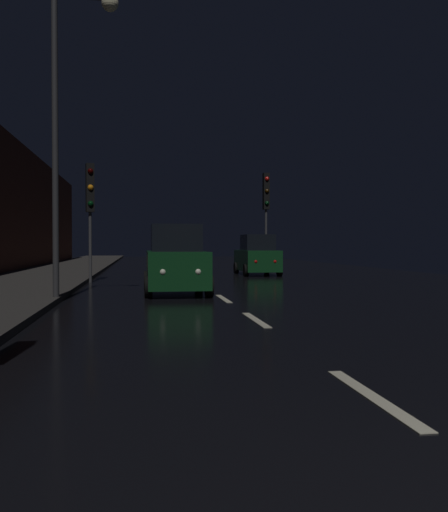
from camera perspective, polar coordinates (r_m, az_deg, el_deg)
ground at (r=26.86m, az=-3.63°, el=-2.05°), size 25.47×84.00×0.02m
sidewalk_left at (r=27.10m, az=-17.54°, el=-1.89°), size 4.40×84.00×0.15m
lane_centerline at (r=18.74m, az=-1.51°, el=-3.41°), size 0.16×30.52×0.01m
traffic_light_far_left at (r=22.69m, az=-13.49°, el=5.90°), size 0.37×0.48×4.68m
traffic_light_far_right at (r=29.46m, az=4.32°, el=5.72°), size 0.32×0.46×5.24m
streetlamp_overhead at (r=15.44m, az=-15.23°, el=15.03°), size 1.70×0.44×7.99m
car_approaching_headlights at (r=17.40m, az=-4.94°, el=-0.59°), size 1.94×4.21×2.12m
car_parked_right_far at (r=27.73m, az=3.39°, el=-0.05°), size 1.82×3.95×1.99m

